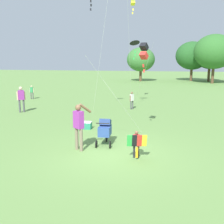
{
  "coord_description": "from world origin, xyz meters",
  "views": [
    {
      "loc": [
        1.75,
        -8.96,
        3.32
      ],
      "look_at": [
        -0.18,
        0.93,
        1.3
      ],
      "focal_mm": 43.72,
      "sensor_mm": 36.0,
      "label": 1
    }
  ],
  "objects_px": {
    "person_adult_flyer": "(79,123)",
    "kite_green_novelty": "(133,2)",
    "kite_adult_black": "(144,52)",
    "person_red_shirt": "(21,97)",
    "child_with_butterfly_kite": "(136,142)",
    "person_kid_running": "(132,99)",
    "cooler_box": "(87,125)",
    "person_sitting_far": "(32,91)",
    "kite_blue_high": "(135,43)",
    "stroller": "(105,129)"
  },
  "relations": [
    {
      "from": "person_adult_flyer",
      "to": "kite_green_novelty",
      "type": "xyz_separation_m",
      "value": [
        0.7,
        9.77,
        5.9
      ]
    },
    {
      "from": "person_adult_flyer",
      "to": "kite_green_novelty",
      "type": "relative_size",
      "value": 0.24
    },
    {
      "from": "kite_adult_black",
      "to": "person_red_shirt",
      "type": "bearing_deg",
      "value": 156.78
    },
    {
      "from": "person_red_shirt",
      "to": "child_with_butterfly_kite",
      "type": "bearing_deg",
      "value": -39.78
    },
    {
      "from": "person_kid_running",
      "to": "cooler_box",
      "type": "relative_size",
      "value": 2.55
    },
    {
      "from": "child_with_butterfly_kite",
      "to": "cooler_box",
      "type": "distance_m",
      "value": 4.34
    },
    {
      "from": "person_sitting_far",
      "to": "kite_blue_high",
      "type": "bearing_deg",
      "value": -11.8
    },
    {
      "from": "kite_green_novelty",
      "to": "person_red_shirt",
      "type": "xyz_separation_m",
      "value": [
        -6.33,
        -3.71,
        -5.98
      ]
    },
    {
      "from": "kite_blue_high",
      "to": "person_sitting_far",
      "type": "distance_m",
      "value": 9.41
    },
    {
      "from": "child_with_butterfly_kite",
      "to": "kite_green_novelty",
      "type": "xyz_separation_m",
      "value": [
        -1.42,
        10.17,
        6.35
      ]
    },
    {
      "from": "stroller",
      "to": "cooler_box",
      "type": "distance_m",
      "value": 2.59
    },
    {
      "from": "child_with_butterfly_kite",
      "to": "person_sitting_far",
      "type": "xyz_separation_m",
      "value": [
        -9.73,
        11.63,
        0.08
      ]
    },
    {
      "from": "child_with_butterfly_kite",
      "to": "kite_blue_high",
      "type": "distance_m",
      "value": 10.58
    },
    {
      "from": "person_sitting_far",
      "to": "cooler_box",
      "type": "bearing_deg",
      "value": -49.61
    },
    {
      "from": "person_red_shirt",
      "to": "person_kid_running",
      "type": "height_order",
      "value": "person_red_shirt"
    },
    {
      "from": "stroller",
      "to": "person_sitting_far",
      "type": "height_order",
      "value": "person_sitting_far"
    },
    {
      "from": "person_adult_flyer",
      "to": "kite_adult_black",
      "type": "bearing_deg",
      "value": 53.47
    },
    {
      "from": "kite_adult_black",
      "to": "child_with_butterfly_kite",
      "type": "bearing_deg",
      "value": -88.55
    },
    {
      "from": "person_kid_running",
      "to": "kite_green_novelty",
      "type": "bearing_deg",
      "value": 97.75
    },
    {
      "from": "person_red_shirt",
      "to": "person_sitting_far",
      "type": "xyz_separation_m",
      "value": [
        -1.98,
        5.17,
        -0.28
      ]
    },
    {
      "from": "person_adult_flyer",
      "to": "kite_adult_black",
      "type": "height_order",
      "value": "kite_adult_black"
    },
    {
      "from": "person_adult_flyer",
      "to": "person_sitting_far",
      "type": "relative_size",
      "value": 1.6
    },
    {
      "from": "cooler_box",
      "to": "person_kid_running",
      "type": "bearing_deg",
      "value": 74.63
    },
    {
      "from": "stroller",
      "to": "person_red_shirt",
      "type": "relative_size",
      "value": 0.69
    },
    {
      "from": "kite_adult_black",
      "to": "kite_blue_high",
      "type": "bearing_deg",
      "value": 99.62
    },
    {
      "from": "person_sitting_far",
      "to": "person_kid_running",
      "type": "distance_m",
      "value": 8.98
    },
    {
      "from": "stroller",
      "to": "cooler_box",
      "type": "relative_size",
      "value": 2.43
    },
    {
      "from": "kite_green_novelty",
      "to": "child_with_butterfly_kite",
      "type": "bearing_deg",
      "value": -82.05
    },
    {
      "from": "kite_blue_high",
      "to": "child_with_butterfly_kite",
      "type": "bearing_deg",
      "value": -82.98
    },
    {
      "from": "child_with_butterfly_kite",
      "to": "kite_green_novelty",
      "type": "distance_m",
      "value": 12.08
    },
    {
      "from": "person_kid_running",
      "to": "kite_adult_black",
      "type": "bearing_deg",
      "value": -78.4
    },
    {
      "from": "kite_blue_high",
      "to": "person_red_shirt",
      "type": "height_order",
      "value": "kite_blue_high"
    },
    {
      "from": "kite_green_novelty",
      "to": "person_sitting_far",
      "type": "distance_m",
      "value": 10.51
    },
    {
      "from": "person_kid_running",
      "to": "kite_blue_high",
      "type": "bearing_deg",
      "value": 89.32
    },
    {
      "from": "kite_blue_high",
      "to": "stroller",
      "type": "bearing_deg",
      "value": -90.88
    },
    {
      "from": "person_adult_flyer",
      "to": "person_kid_running",
      "type": "xyz_separation_m",
      "value": [
        0.9,
        8.34,
        -0.34
      ]
    },
    {
      "from": "kite_adult_black",
      "to": "cooler_box",
      "type": "height_order",
      "value": "kite_adult_black"
    },
    {
      "from": "child_with_butterfly_kite",
      "to": "person_adult_flyer",
      "type": "xyz_separation_m",
      "value": [
        -2.12,
        0.4,
        0.45
      ]
    },
    {
      "from": "person_kid_running",
      "to": "person_sitting_far",
      "type": "bearing_deg",
      "value": 161.27
    },
    {
      "from": "stroller",
      "to": "person_sitting_far",
      "type": "distance_m",
      "value": 13.37
    },
    {
      "from": "kite_adult_black",
      "to": "person_red_shirt",
      "type": "xyz_separation_m",
      "value": [
        -7.67,
        3.29,
        -2.63
      ]
    },
    {
      "from": "child_with_butterfly_kite",
      "to": "stroller",
      "type": "xyz_separation_m",
      "value": [
        -1.35,
        1.21,
        0.04
      ]
    },
    {
      "from": "person_adult_flyer",
      "to": "child_with_butterfly_kite",
      "type": "bearing_deg",
      "value": -10.75
    },
    {
      "from": "child_with_butterfly_kite",
      "to": "kite_blue_high",
      "type": "bearing_deg",
      "value": 97.02
    },
    {
      "from": "kite_green_novelty",
      "to": "person_adult_flyer",
      "type": "bearing_deg",
      "value": -94.13
    },
    {
      "from": "person_sitting_far",
      "to": "kite_adult_black",
      "type": "bearing_deg",
      "value": -41.26
    },
    {
      "from": "kite_adult_black",
      "to": "kite_blue_high",
      "type": "height_order",
      "value": "kite_blue_high"
    },
    {
      "from": "person_kid_running",
      "to": "cooler_box",
      "type": "xyz_separation_m",
      "value": [
        -1.48,
        -5.38,
        -0.5
      ]
    },
    {
      "from": "kite_blue_high",
      "to": "person_kid_running",
      "type": "distance_m",
      "value": 3.73
    },
    {
      "from": "child_with_butterfly_kite",
      "to": "kite_adult_black",
      "type": "xyz_separation_m",
      "value": [
        -0.08,
        3.16,
        3.0
      ]
    }
  ]
}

